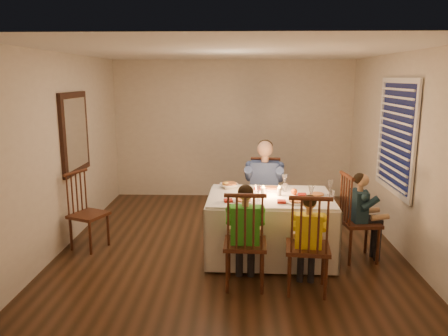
{
  "coord_description": "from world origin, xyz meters",
  "views": [
    {
      "loc": [
        0.1,
        -5.78,
        2.27
      ],
      "look_at": [
        -0.09,
        0.15,
        1.04
      ],
      "focal_mm": 35.0,
      "sensor_mm": 36.0,
      "label": 1
    }
  ],
  "objects_px": {
    "adult": "(263,233)",
    "child_green": "(245,286)",
    "chair_near_right": "(306,290)",
    "chair_near_left": "(245,286)",
    "serving_bowl": "(229,186)",
    "child_yellow": "(306,290)",
    "chair_extra": "(91,248)",
    "dining_table": "(270,213)",
    "child_teal": "(357,259)",
    "chair_end": "(357,259)",
    "chair_adult": "(263,233)"
  },
  "relations": [
    {
      "from": "chair_adult",
      "to": "serving_bowl",
      "type": "bearing_deg",
      "value": -129.18
    },
    {
      "from": "chair_near_left",
      "to": "chair_near_right",
      "type": "distance_m",
      "value": 0.67
    },
    {
      "from": "chair_near_right",
      "to": "chair_near_left",
      "type": "bearing_deg",
      "value": -1.25
    },
    {
      "from": "child_teal",
      "to": "chair_near_left",
      "type": "bearing_deg",
      "value": 112.23
    },
    {
      "from": "chair_adult",
      "to": "chair_extra",
      "type": "relative_size",
      "value": 1.06
    },
    {
      "from": "chair_end",
      "to": "chair_extra",
      "type": "bearing_deg",
      "value": 79.7
    },
    {
      "from": "child_teal",
      "to": "adult",
      "type": "bearing_deg",
      "value": 46.25
    },
    {
      "from": "child_yellow",
      "to": "child_teal",
      "type": "height_order",
      "value": "child_teal"
    },
    {
      "from": "dining_table",
      "to": "chair_near_right",
      "type": "distance_m",
      "value": 1.13
    },
    {
      "from": "dining_table",
      "to": "adult",
      "type": "bearing_deg",
      "value": 93.14
    },
    {
      "from": "child_teal",
      "to": "serving_bowl",
      "type": "xyz_separation_m",
      "value": [
        -1.65,
        0.4,
        0.85
      ]
    },
    {
      "from": "chair_adult",
      "to": "dining_table",
      "type": "bearing_deg",
      "value": -81.66
    },
    {
      "from": "dining_table",
      "to": "child_teal",
      "type": "xyz_separation_m",
      "value": [
        1.13,
        -0.03,
        -0.58
      ]
    },
    {
      "from": "child_yellow",
      "to": "serving_bowl",
      "type": "distance_m",
      "value": 1.76
    },
    {
      "from": "chair_near_right",
      "to": "chair_extra",
      "type": "xyz_separation_m",
      "value": [
        -2.75,
        1.13,
        0.0
      ]
    },
    {
      "from": "chair_end",
      "to": "serving_bowl",
      "type": "height_order",
      "value": "serving_bowl"
    },
    {
      "from": "chair_adult",
      "to": "child_yellow",
      "type": "xyz_separation_m",
      "value": [
        0.36,
        -1.76,
        0.0
      ]
    },
    {
      "from": "chair_near_right",
      "to": "adult",
      "type": "bearing_deg",
      "value": -71.92
    },
    {
      "from": "chair_near_right",
      "to": "serving_bowl",
      "type": "xyz_separation_m",
      "value": [
        -0.87,
        1.27,
        0.85
      ]
    },
    {
      "from": "chair_near_right",
      "to": "child_teal",
      "type": "xyz_separation_m",
      "value": [
        0.78,
        0.87,
        0.0
      ]
    },
    {
      "from": "adult",
      "to": "child_teal",
      "type": "xyz_separation_m",
      "value": [
        1.15,
        -0.89,
        0.0
      ]
    },
    {
      "from": "chair_end",
      "to": "child_teal",
      "type": "height_order",
      "value": "child_teal"
    },
    {
      "from": "chair_near_right",
      "to": "adult",
      "type": "relative_size",
      "value": 0.8
    },
    {
      "from": "dining_table",
      "to": "child_green",
      "type": "relative_size",
      "value": 1.37
    },
    {
      "from": "chair_near_left",
      "to": "serving_bowl",
      "type": "bearing_deg",
      "value": -78.66
    },
    {
      "from": "chair_near_left",
      "to": "serving_bowl",
      "type": "distance_m",
      "value": 1.47
    },
    {
      "from": "chair_near_left",
      "to": "child_teal",
      "type": "bearing_deg",
      "value": -149.99
    },
    {
      "from": "child_green",
      "to": "child_yellow",
      "type": "distance_m",
      "value": 0.67
    },
    {
      "from": "adult",
      "to": "serving_bowl",
      "type": "height_order",
      "value": "serving_bowl"
    },
    {
      "from": "child_yellow",
      "to": "serving_bowl",
      "type": "height_order",
      "value": "serving_bowl"
    },
    {
      "from": "chair_end",
      "to": "child_yellow",
      "type": "relative_size",
      "value": 1.03
    },
    {
      "from": "adult",
      "to": "child_teal",
      "type": "distance_m",
      "value": 1.45
    },
    {
      "from": "chair_near_left",
      "to": "chair_end",
      "type": "distance_m",
      "value": 1.65
    },
    {
      "from": "dining_table",
      "to": "chair_near_right",
      "type": "xyz_separation_m",
      "value": [
        0.34,
        -0.9,
        -0.58
      ]
    },
    {
      "from": "chair_end",
      "to": "child_yellow",
      "type": "bearing_deg",
      "value": 131.88
    },
    {
      "from": "adult",
      "to": "serving_bowl",
      "type": "xyz_separation_m",
      "value": [
        -0.5,
        -0.49,
        0.85
      ]
    },
    {
      "from": "dining_table",
      "to": "chair_adult",
      "type": "bearing_deg",
      "value": 93.14
    },
    {
      "from": "chair_near_right",
      "to": "chair_end",
      "type": "distance_m",
      "value": 1.17
    },
    {
      "from": "chair_near_left",
      "to": "chair_end",
      "type": "relative_size",
      "value": 1.0
    },
    {
      "from": "child_teal",
      "to": "serving_bowl",
      "type": "bearing_deg",
      "value": 70.24
    },
    {
      "from": "chair_adult",
      "to": "chair_near_left",
      "type": "height_order",
      "value": "same"
    },
    {
      "from": "chair_extra",
      "to": "child_green",
      "type": "distance_m",
      "value": 2.33
    },
    {
      "from": "child_yellow",
      "to": "child_teal",
      "type": "distance_m",
      "value": 1.17
    },
    {
      "from": "chair_extra",
      "to": "adult",
      "type": "relative_size",
      "value": 0.75
    },
    {
      "from": "chair_near_right",
      "to": "child_yellow",
      "type": "bearing_deg",
      "value": -0.0
    },
    {
      "from": "child_green",
      "to": "serving_bowl",
      "type": "bearing_deg",
      "value": -78.66
    },
    {
      "from": "serving_bowl",
      "to": "chair_extra",
      "type": "bearing_deg",
      "value": -175.77
    },
    {
      "from": "chair_extra",
      "to": "child_green",
      "type": "relative_size",
      "value": 0.9
    },
    {
      "from": "adult",
      "to": "child_green",
      "type": "bearing_deg",
      "value": -93.49
    },
    {
      "from": "chair_near_left",
      "to": "child_green",
      "type": "bearing_deg",
      "value": -178.25
    }
  ]
}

